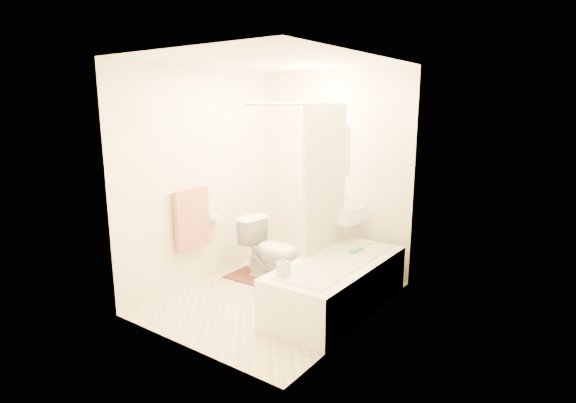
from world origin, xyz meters
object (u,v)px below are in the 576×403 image
Objects in this scene: toilet at (271,250)px; bath_mat at (254,277)px; sink at (340,238)px; soap_bottle at (283,265)px; bathtub at (337,284)px.

bath_mat is (-0.20, -0.06, -0.35)m from toilet.
soap_bottle is at bearing -76.07° from sink.
bath_mat is 1.36m from soap_bottle.
toilet reaches higher than soap_bottle.
bath_mat is 2.84× the size of soap_bottle.
bath_mat is (-0.79, -0.61, -0.46)m from sink.
toilet is 1.22× the size of bath_mat.
soap_bottle is at bearing -133.28° from toilet.
toilet is 1.14m from soap_bottle.
soap_bottle is (0.78, -0.81, 0.22)m from toilet.
soap_bottle is (-0.20, -0.63, 0.34)m from bathtub.
bathtub is 2.84× the size of bath_mat.
sink is at bearing 117.84° from bathtub.
toilet reaches higher than bathtub.
sink reaches higher than soap_bottle.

